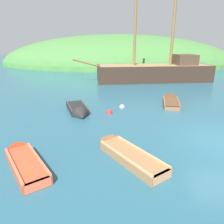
# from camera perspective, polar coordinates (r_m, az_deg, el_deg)

# --- Properties ---
(ground_plane) EXTENTS (120.00, 120.00, 0.00)m
(ground_plane) POSITION_cam_1_polar(r_m,az_deg,el_deg) (10.87, 27.71, -7.04)
(ground_plane) COLOR #285B70
(shore_hill) EXTENTS (45.40, 26.15, 11.25)m
(shore_hill) POSITION_cam_1_polar(r_m,az_deg,el_deg) (43.53, 1.32, 12.90)
(shore_hill) COLOR #477F3D
(shore_hill) RESTS_ON ground
(sailing_ship) EXTENTS (15.37, 5.52, 11.14)m
(sailing_ship) POSITION_cam_1_polar(r_m,az_deg,el_deg) (24.77, 11.43, 9.82)
(sailing_ship) COLOR #38281E
(sailing_ship) RESTS_ON ground
(rowboat_portside) EXTENTS (3.04, 3.51, 0.88)m
(rowboat_portside) POSITION_cam_1_polar(r_m,az_deg,el_deg) (8.51, 3.02, -11.03)
(rowboat_portside) COLOR #9E7047
(rowboat_portside) RESTS_ON ground
(rowboat_outer_left) EXTENTS (2.17, 3.28, 1.01)m
(rowboat_outer_left) POSITION_cam_1_polar(r_m,az_deg,el_deg) (13.54, -9.04, 0.24)
(rowboat_outer_left) COLOR black
(rowboat_outer_left) RESTS_ON ground
(rowboat_near_dock) EXTENTS (2.78, 3.17, 0.86)m
(rowboat_near_dock) POSITION_cam_1_polar(r_m,az_deg,el_deg) (8.66, -22.87, -12.09)
(rowboat_near_dock) COLOR #C64C2D
(rowboat_near_dock) RESTS_ON ground
(rowboat_far) EXTENTS (1.48, 3.44, 1.01)m
(rowboat_far) POSITION_cam_1_polar(r_m,az_deg,el_deg) (16.13, 15.51, 2.69)
(rowboat_far) COLOR brown
(rowboat_far) RESTS_ON ground
(buoy_red) EXTENTS (0.43, 0.43, 0.43)m
(buoy_red) POSITION_cam_1_polar(r_m,az_deg,el_deg) (13.35, -0.78, -0.24)
(buoy_red) COLOR red
(buoy_red) RESTS_ON ground
(buoy_white) EXTENTS (0.35, 0.35, 0.35)m
(buoy_white) POSITION_cam_1_polar(r_m,az_deg,el_deg) (14.56, 2.72, 1.35)
(buoy_white) COLOR white
(buoy_white) RESTS_ON ground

